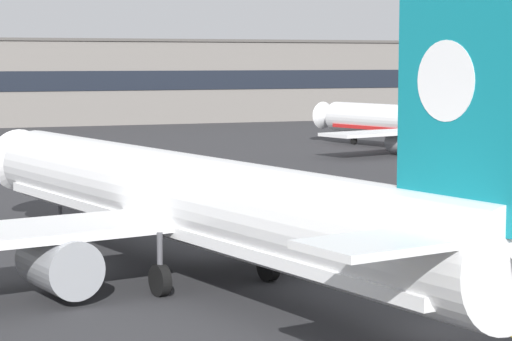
{
  "coord_description": "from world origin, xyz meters",
  "views": [
    {
      "loc": [
        -18.61,
        -30.13,
        9.4
      ],
      "look_at": [
        -1.38,
        14.23,
        4.28
      ],
      "focal_mm": 72.53,
      "sensor_mm": 36.0,
      "label": 1
    }
  ],
  "objects_px": {
    "airliner_foreground": "(193,202)",
    "service_truck_fuel_white": "(498,185)",
    "airliner_background": "(439,124)",
    "safety_cone_by_nose_gear": "(118,219)"
  },
  "relations": [
    {
      "from": "airliner_background",
      "to": "service_truck_fuel_white",
      "type": "bearing_deg",
      "value": -115.76
    },
    {
      "from": "airliner_foreground",
      "to": "service_truck_fuel_white",
      "type": "distance_m",
      "value": 28.34
    },
    {
      "from": "airliner_background",
      "to": "safety_cone_by_nose_gear",
      "type": "relative_size",
      "value": 63.81
    },
    {
      "from": "service_truck_fuel_white",
      "to": "airliner_foreground",
      "type": "bearing_deg",
      "value": -150.95
    },
    {
      "from": "safety_cone_by_nose_gear",
      "to": "service_truck_fuel_white",
      "type": "bearing_deg",
      "value": -5.88
    },
    {
      "from": "airliner_background",
      "to": "safety_cone_by_nose_gear",
      "type": "height_order",
      "value": "airliner_background"
    },
    {
      "from": "airliner_foreground",
      "to": "airliner_background",
      "type": "distance_m",
      "value": 64.64
    },
    {
      "from": "airliner_background",
      "to": "service_truck_fuel_white",
      "type": "xyz_separation_m",
      "value": [
        -17.14,
        -35.53,
        -1.42
      ]
    },
    {
      "from": "service_truck_fuel_white",
      "to": "safety_cone_by_nose_gear",
      "type": "distance_m",
      "value": 24.22
    },
    {
      "from": "airliner_background",
      "to": "safety_cone_by_nose_gear",
      "type": "xyz_separation_m",
      "value": [
        -41.21,
        -33.05,
        -2.65
      ]
    }
  ]
}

